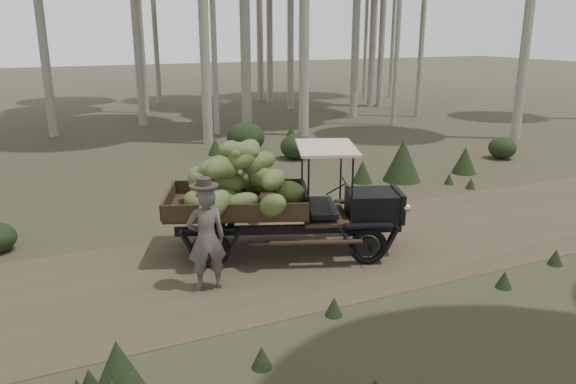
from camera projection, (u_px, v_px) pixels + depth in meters
ground at (329, 252)px, 10.69m from camera, size 120.00×120.00×0.00m
dirt_track at (329, 252)px, 10.69m from camera, size 70.00×4.00×0.01m
banana_truck at (257, 186)px, 10.35m from camera, size 4.63×2.97×2.26m
farmer at (206, 238)px, 8.98m from camera, size 0.67×0.50×1.88m
undergrowth at (384, 240)px, 9.94m from camera, size 21.07×23.50×1.38m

